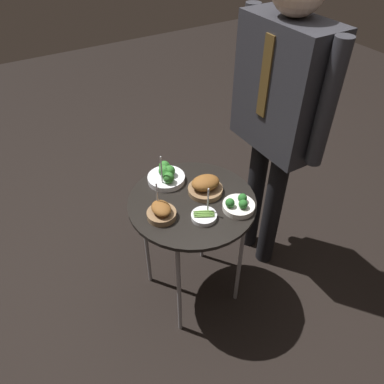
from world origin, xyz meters
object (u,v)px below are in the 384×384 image
bowl_roast_front_center (205,186)px  bowl_broccoli_mid_right (239,205)px  bowl_broccoli_mid_left (166,175)px  bowl_roast_far_rim (161,212)px  waiter_figure (280,103)px  bowl_asparagus_near_rim (204,216)px  serving_cart (192,210)px

bowl_roast_front_center → bowl_broccoli_mid_right: (0.17, 0.06, -0.01)m
bowl_roast_front_center → bowl_broccoli_mid_left: bearing=-145.4°
bowl_roast_far_rim → waiter_figure: waiter_figure is taller
bowl_asparagus_near_rim → bowl_broccoli_mid_left: bowl_broccoli_mid_left is taller
serving_cart → waiter_figure: bearing=95.9°
bowl_asparagus_near_rim → waiter_figure: waiter_figure is taller
bowl_asparagus_near_rim → bowl_broccoli_mid_right: bowl_asparagus_near_rim is taller
serving_cart → bowl_roast_front_center: size_ratio=4.19×
bowl_roast_front_center → bowl_asparagus_near_rim: bearing=-34.2°
bowl_asparagus_near_rim → bowl_broccoli_mid_left: 0.31m
bowl_broccoli_mid_right → waiter_figure: bearing=120.1°
bowl_roast_front_center → bowl_broccoli_mid_left: bowl_broccoli_mid_left is taller
serving_cart → bowl_broccoli_mid_left: size_ratio=3.77×
serving_cart → bowl_roast_far_rim: (0.02, -0.17, 0.09)m
bowl_broccoli_mid_left → bowl_broccoli_mid_right: size_ratio=1.26×
serving_cart → waiter_figure: (-0.05, 0.50, 0.39)m
bowl_broccoli_mid_right → bowl_broccoli_mid_left: bearing=-152.4°
bowl_roast_far_rim → bowl_roast_front_center: bearing=100.0°
bowl_roast_far_rim → bowl_broccoli_mid_right: size_ratio=1.14×
bowl_broccoli_mid_left → bowl_broccoli_mid_right: (0.34, 0.18, -0.01)m
waiter_figure → bowl_broccoli_mid_left: bearing=-104.2°
bowl_roast_far_rim → bowl_asparagus_near_rim: bearing=57.5°
bowl_roast_front_center → bowl_broccoli_mid_right: bowl_roast_front_center is taller
serving_cart → bowl_asparagus_near_rim: bowl_asparagus_near_rim is taller
serving_cart → bowl_broccoli_mid_right: size_ratio=4.74×
bowl_roast_far_rim → bowl_broccoli_mid_left: 0.25m
bowl_broccoli_mid_right → waiter_figure: waiter_figure is taller
bowl_asparagus_near_rim → bowl_broccoli_mid_right: (0.03, 0.16, 0.01)m
bowl_broccoli_mid_left → waiter_figure: 0.62m
bowl_broccoli_mid_left → waiter_figure: waiter_figure is taller
serving_cart → bowl_broccoli_mid_right: 0.23m
serving_cart → bowl_broccoli_mid_right: bowl_broccoli_mid_right is taller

